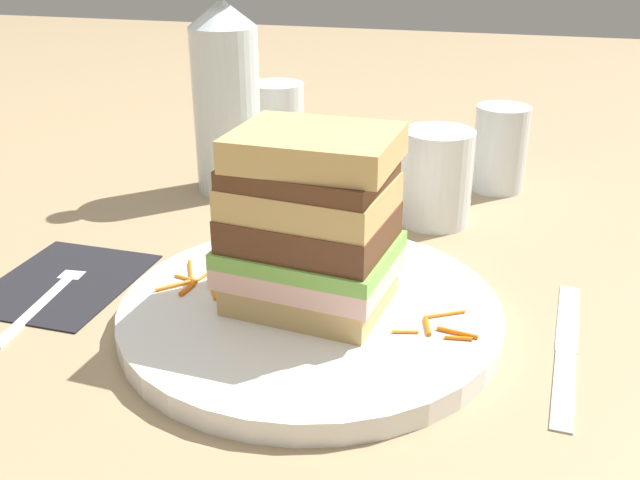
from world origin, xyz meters
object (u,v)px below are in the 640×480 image
object	(u,v)px
sandwich	(311,223)
knife	(566,352)
main_plate	(310,313)
empty_tumbler_0	(500,148)
napkin_dark	(67,279)
fork	(54,288)
juice_glass	(436,183)
empty_tumbler_1	(278,120)
water_bottle	(226,95)

from	to	relation	value
sandwich	knife	world-z (taller)	sandwich
main_plate	empty_tumbler_0	distance (m)	0.37
main_plate	napkin_dark	size ratio (longest dim) A/B	2.08
fork	juice_glass	xyz separation A→B (m)	(0.29, 0.23, 0.04)
knife	empty_tumbler_1	xyz separation A→B (m)	(-0.34, 0.39, 0.05)
fork	empty_tumbler_0	world-z (taller)	empty_tumbler_0
fork	water_bottle	size ratio (longest dim) A/B	0.67
sandwich	empty_tumbler_1	size ratio (longest dim) A/B	1.44
empty_tumbler_0	empty_tumbler_1	world-z (taller)	empty_tumbler_0
empty_tumbler_0	napkin_dark	bearing A→B (deg)	-137.17
fork	juice_glass	bearing A→B (deg)	38.63
empty_tumbler_0	empty_tumbler_1	size ratio (longest dim) A/B	1.01
juice_glass	water_bottle	bearing A→B (deg)	170.43
juice_glass	empty_tumbler_1	xyz separation A→B (m)	(-0.22, 0.17, 0.01)
knife	fork	bearing A→B (deg)	-178.63
sandwich	water_bottle	world-z (taller)	water_bottle
main_plate	juice_glass	distance (m)	0.24
fork	knife	xyz separation A→B (m)	(0.41, 0.01, -0.00)
fork	knife	size ratio (longest dim) A/B	0.83
empty_tumbler_0	empty_tumbler_1	xyz separation A→B (m)	(-0.28, 0.05, -0.00)
empty_tumbler_1	sandwich	bearing A→B (deg)	-69.22
napkin_dark	main_plate	bearing A→B (deg)	-4.15
juice_glass	empty_tumbler_0	distance (m)	0.13
main_plate	empty_tumbler_1	size ratio (longest dim) A/B	3.10
juice_glass	empty_tumbler_0	xyz separation A→B (m)	(0.06, 0.12, 0.01)
fork	water_bottle	bearing A→B (deg)	78.64
napkin_dark	empty_tumbler_0	world-z (taller)	empty_tumbler_0
sandwich	juice_glass	size ratio (longest dim) A/B	1.42
juice_glass	sandwich	bearing A→B (deg)	-107.09
sandwich	empty_tumbler_0	size ratio (longest dim) A/B	1.42
knife	juice_glass	size ratio (longest dim) A/B	2.07
knife	main_plate	bearing A→B (deg)	-178.83
main_plate	fork	xyz separation A→B (m)	(-0.22, -0.01, -0.00)
main_plate	napkin_dark	bearing A→B (deg)	175.85
napkin_dark	knife	size ratio (longest dim) A/B	0.71
napkin_dark	empty_tumbler_0	size ratio (longest dim) A/B	1.47
fork	knife	bearing A→B (deg)	1.37
knife	water_bottle	xyz separation A→B (m)	(-0.36, 0.26, 0.11)
empty_tumbler_0	water_bottle	bearing A→B (deg)	-165.67
sandwich	empty_tumbler_1	world-z (taller)	sandwich
juice_glass	empty_tumbler_0	bearing A→B (deg)	63.00
main_plate	fork	world-z (taller)	main_plate
sandwich	knife	distance (m)	0.21
knife	napkin_dark	bearing A→B (deg)	178.30
water_bottle	juice_glass	bearing A→B (deg)	-9.57
fork	napkin_dark	bearing A→B (deg)	94.06
water_bottle	empty_tumbler_1	xyz separation A→B (m)	(0.02, 0.13, -0.06)
knife	empty_tumbler_1	distance (m)	0.52
main_plate	empty_tumbler_1	world-z (taller)	empty_tumbler_1
sandwich	juice_glass	bearing A→B (deg)	72.91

